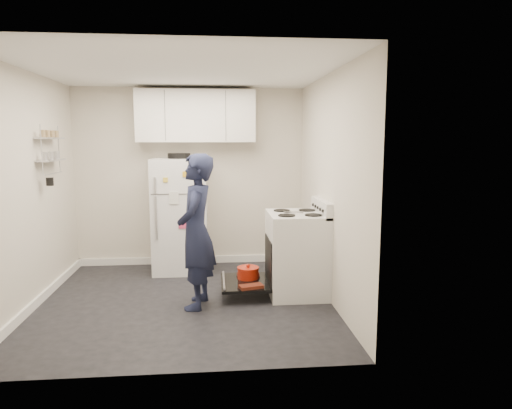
{
  "coord_description": "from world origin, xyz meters",
  "views": [
    {
      "loc": [
        0.33,
        -4.93,
        1.78
      ],
      "look_at": [
        0.81,
        0.19,
        1.05
      ],
      "focal_mm": 32.0,
      "sensor_mm": 36.0,
      "label": 1
    }
  ],
  "objects": [
    {
      "name": "upper_cabinets",
      "position": [
        0.1,
        1.43,
        2.1
      ],
      "size": [
        1.6,
        0.33,
        0.7
      ],
      "primitive_type": "cube",
      "color": "silver",
      "rests_on": "room"
    },
    {
      "name": "room",
      "position": [
        -0.03,
        0.03,
        1.21
      ],
      "size": [
        3.21,
        3.21,
        2.51
      ],
      "color": "black",
      "rests_on": "ground"
    },
    {
      "name": "refrigerator",
      "position": [
        -0.13,
        1.25,
        0.77
      ],
      "size": [
        0.72,
        0.74,
        1.61
      ],
      "color": "silver",
      "rests_on": "ground"
    },
    {
      "name": "person",
      "position": [
        0.14,
        -0.16,
        0.82
      ],
      "size": [
        0.48,
        0.65,
        1.64
      ],
      "primitive_type": "imported",
      "rotation": [
        0.0,
        0.0,
        -1.73
      ],
      "color": "#181D36",
      "rests_on": "ground"
    },
    {
      "name": "wall_shelf_rack",
      "position": [
        -1.52,
        0.49,
        1.68
      ],
      "size": [
        0.14,
        0.6,
        0.61
      ],
      "color": "#B2B2B7",
      "rests_on": "room"
    },
    {
      "name": "open_oven_door",
      "position": [
        0.69,
        0.18,
        0.18
      ],
      "size": [
        0.55,
        0.7,
        0.21
      ],
      "color": "black",
      "rests_on": "ground"
    },
    {
      "name": "electric_range",
      "position": [
        1.26,
        0.15,
        0.47
      ],
      "size": [
        0.66,
        0.76,
        1.1
      ],
      "color": "silver",
      "rests_on": "ground"
    }
  ]
}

